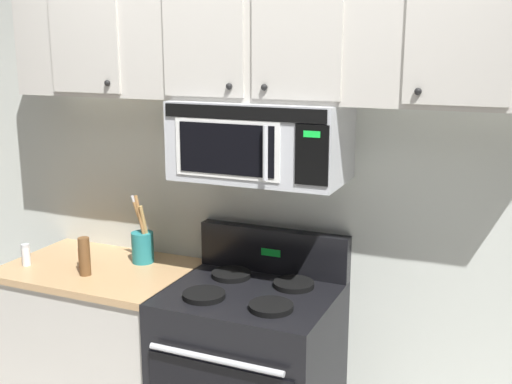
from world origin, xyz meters
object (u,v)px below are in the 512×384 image
(spice_jar, at_px, (83,256))
(salt_shaker, at_px, (26,255))
(pepper_mill, at_px, (85,256))
(stove_range, at_px, (250,378))
(over_range_microwave, at_px, (260,140))
(utensil_crock_teal, at_px, (143,244))

(spice_jar, bearing_deg, salt_shaker, -163.57)
(pepper_mill, bearing_deg, stove_range, 8.48)
(stove_range, relative_size, pepper_mill, 5.94)
(over_range_microwave, distance_m, pepper_mill, 1.03)
(utensil_crock_teal, xyz_separation_m, salt_shaker, (-0.52, -0.28, -0.04))
(stove_range, bearing_deg, spice_jar, -177.17)
(over_range_microwave, distance_m, utensil_crock_teal, 0.88)
(utensil_crock_teal, xyz_separation_m, pepper_mill, (-0.15, -0.27, -0.00))
(over_range_microwave, height_order, utensil_crock_teal, over_range_microwave)
(over_range_microwave, xyz_separation_m, salt_shaker, (-1.18, -0.25, -0.62))
(over_range_microwave, xyz_separation_m, pepper_mill, (-0.82, -0.24, -0.58))
(over_range_microwave, height_order, salt_shaker, over_range_microwave)
(salt_shaker, bearing_deg, over_range_microwave, 11.73)
(salt_shaker, relative_size, spice_jar, 0.93)
(utensil_crock_teal, relative_size, spice_jar, 2.97)
(stove_range, xyz_separation_m, over_range_microwave, (-0.00, 0.12, 1.11))
(pepper_mill, distance_m, spice_jar, 0.11)
(utensil_crock_teal, relative_size, salt_shaker, 3.20)
(pepper_mill, height_order, spice_jar, pepper_mill)
(stove_range, xyz_separation_m, spice_jar, (-0.90, -0.04, 0.49))
(stove_range, xyz_separation_m, utensil_crock_teal, (-0.67, 0.15, 0.53))
(stove_range, height_order, spice_jar, stove_range)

